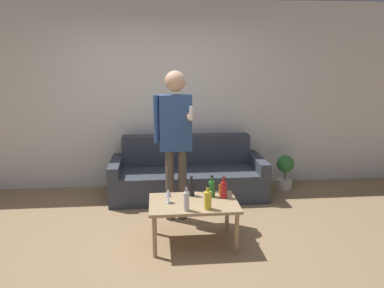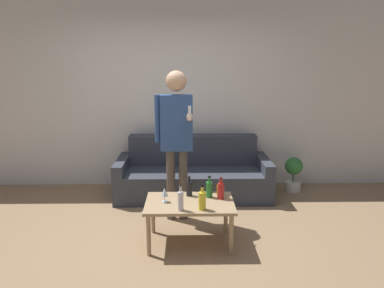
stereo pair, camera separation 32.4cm
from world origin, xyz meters
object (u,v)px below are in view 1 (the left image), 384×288
Objects in this scene: coffee_table at (193,207)px; person_standing_front at (175,131)px; couch at (188,175)px; bottle_orange at (191,188)px.

person_standing_front is at bearing 103.26° from coffee_table.
bottle_orange is (-0.07, -1.28, 0.25)m from couch.
bottle_orange is at bearing -93.00° from couch.
couch reaches higher than bottle_orange.
couch is at bearing 75.83° from person_standing_front.
coffee_table is at bearing -92.52° from couch.
person_standing_front is (-0.15, 0.62, 0.67)m from coffee_table.
couch is 1.17m from person_standing_front.
person_standing_front is at bearing -104.17° from couch.
bottle_orange is 0.71m from person_standing_front.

